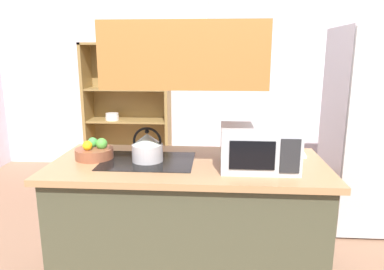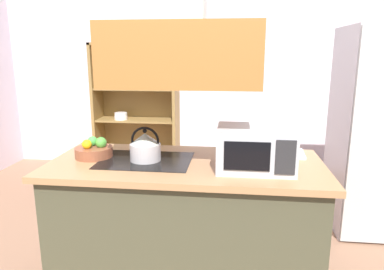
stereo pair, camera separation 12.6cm
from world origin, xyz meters
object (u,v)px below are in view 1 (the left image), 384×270
at_px(microwave, 259,148).
at_px(fruit_bowl, 95,152).
at_px(refrigerator, 382,130).
at_px(kettle, 147,147).
at_px(dish_cabinet, 129,115).
at_px(cutting_board, 279,152).
at_px(wine_glass_on_counter, 235,130).

relative_size(microwave, fruit_bowl, 1.83).
bearing_deg(refrigerator, kettle, -151.33).
bearing_deg(dish_cabinet, cutting_board, -53.94).
bearing_deg(kettle, wine_glass_on_counter, 28.11).
relative_size(refrigerator, kettle, 8.06).
xyz_separation_m(microwave, fruit_bowl, (-1.07, 0.13, -0.08)).
relative_size(cutting_board, wine_glass_on_counter, 1.65).
bearing_deg(wine_glass_on_counter, microwave, -72.19).
height_order(dish_cabinet, kettle, dish_cabinet).
bearing_deg(dish_cabinet, kettle, -73.25).
relative_size(dish_cabinet, fruit_bowl, 6.85).
height_order(refrigerator, dish_cabinet, refrigerator).
bearing_deg(fruit_bowl, microwave, -6.89).
distance_m(cutting_board, microwave, 0.42).
relative_size(refrigerator, dish_cabinet, 1.06).
xyz_separation_m(microwave, wine_glass_on_counter, (-0.13, 0.40, 0.02)).
bearing_deg(kettle, cutting_board, 16.29).
relative_size(wine_glass_on_counter, fruit_bowl, 0.82).
height_order(microwave, fruit_bowl, microwave).
bearing_deg(cutting_board, refrigerator, 37.30).
distance_m(kettle, cutting_board, 0.94).
bearing_deg(cutting_board, fruit_bowl, -169.96).
bearing_deg(refrigerator, microwave, -137.07).
distance_m(refrigerator, fruit_bowl, 2.54).
xyz_separation_m(cutting_board, microwave, (-0.19, -0.35, 0.12)).
distance_m(cutting_board, fruit_bowl, 1.28).
relative_size(dish_cabinet, kettle, 7.63).
height_order(refrigerator, microwave, refrigerator).
height_order(dish_cabinet, cutting_board, dish_cabinet).
relative_size(cutting_board, fruit_bowl, 1.35).
xyz_separation_m(dish_cabinet, wine_glass_on_counter, (1.34, -2.23, 0.30)).
distance_m(dish_cabinet, fruit_bowl, 2.54).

